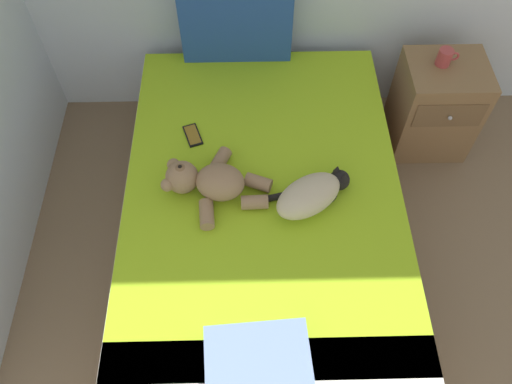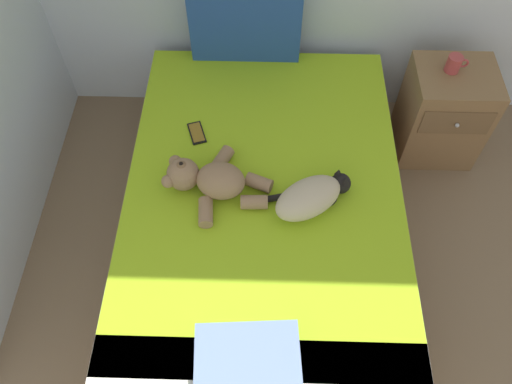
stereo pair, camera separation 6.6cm
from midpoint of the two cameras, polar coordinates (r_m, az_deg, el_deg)
bed at (r=2.66m, az=1.53°, el=-3.21°), size 1.40×2.10×0.50m
patterned_cushion at (r=2.93m, az=-0.55°, el=19.01°), size 0.62×0.10×0.53m
cat at (r=2.37m, az=7.03°, el=-0.52°), size 0.44×0.35×0.15m
teddy_bear at (r=2.41m, az=-4.41°, el=1.38°), size 0.53×0.46×0.17m
cell_phone at (r=2.68m, az=-5.97°, el=6.60°), size 0.12×0.16×0.01m
throw_pillow at (r=2.05m, az=0.02°, el=-18.55°), size 0.42×0.31×0.11m
nightstand at (r=3.24m, az=20.78°, el=8.25°), size 0.45×0.42×0.61m
mug at (r=3.02m, az=21.97°, el=13.21°), size 0.12×0.08×0.09m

